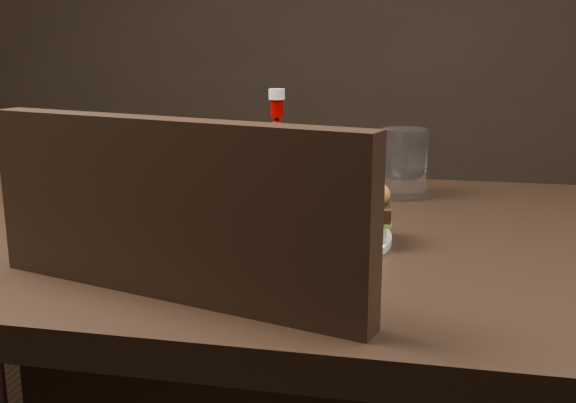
% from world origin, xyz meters
% --- Properties ---
extents(dining_table, '(1.20, 0.80, 0.04)m').
position_xyz_m(dining_table, '(0.00, 0.00, 0.73)').
color(dining_table, black).
rests_on(dining_table, ground).
extents(chair_far, '(0.51, 0.51, 0.04)m').
position_xyz_m(chair_far, '(-0.55, 0.50, 0.43)').
color(chair_far, black).
rests_on(chair_far, ground).
extents(plate, '(0.28, 0.28, 0.01)m').
position_xyz_m(plate, '(0.08, -0.06, 0.76)').
color(plate, white).
rests_on(plate, dining_table).
extents(sandwich_half_a, '(0.09, 0.09, 0.02)m').
position_xyz_m(sandwich_half_a, '(0.09, -0.07, 0.77)').
color(sandwich_half_a, beige).
rests_on(sandwich_half_a, plate).
extents(sandwich_half_b, '(0.08, 0.08, 0.02)m').
position_xyz_m(sandwich_half_b, '(0.18, -0.06, 0.77)').
color(sandwich_half_b, beige).
rests_on(sandwich_half_b, plate).
extents(fries_pile, '(0.11, 0.11, 0.04)m').
position_xyz_m(fries_pile, '(0.03, -0.05, 0.78)').
color(fries_pile, '#AA4422').
rests_on(fries_pile, plate).
extents(ketchup_bottle, '(0.06, 0.06, 0.11)m').
position_xyz_m(ketchup_bottle, '(0.02, 0.14, 0.81)').
color(ketchup_bottle, '#880000').
rests_on(ketchup_bottle, dining_table).
extents(tumbler, '(0.10, 0.10, 0.13)m').
position_xyz_m(tumbler, '(0.23, 0.23, 0.81)').
color(tumbler, white).
rests_on(tumbler, dining_table).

